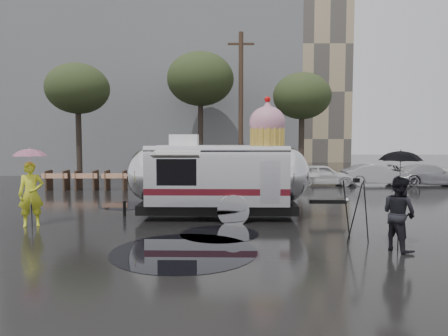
{
  "coord_description": "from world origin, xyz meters",
  "views": [
    {
      "loc": [
        1.45,
        -10.34,
        2.54
      ],
      "look_at": [
        1.47,
        2.82,
        1.62
      ],
      "focal_mm": 32.0,
      "sensor_mm": 36.0,
      "label": 1
    }
  ],
  "objects_px": {
    "airstream_trailer": "(221,174)",
    "tripod": "(356,203)",
    "person_right": "(399,214)",
    "person_left": "(31,194)"
  },
  "relations": [
    {
      "from": "airstream_trailer",
      "to": "person_right",
      "type": "relative_size",
      "value": 4.41
    },
    {
      "from": "person_left",
      "to": "tripod",
      "type": "relative_size",
      "value": 1.19
    },
    {
      "from": "airstream_trailer",
      "to": "tripod",
      "type": "relative_size",
      "value": 4.68
    },
    {
      "from": "person_right",
      "to": "tripod",
      "type": "bearing_deg",
      "value": 15.13
    },
    {
      "from": "airstream_trailer",
      "to": "tripod",
      "type": "xyz_separation_m",
      "value": [
        3.4,
        -3.27,
        -0.45
      ]
    },
    {
      "from": "person_right",
      "to": "tripod",
      "type": "distance_m",
      "value": 1.1
    },
    {
      "from": "person_right",
      "to": "tripod",
      "type": "xyz_separation_m",
      "value": [
        -0.72,
        0.83,
        0.12
      ]
    },
    {
      "from": "person_left",
      "to": "tripod",
      "type": "height_order",
      "value": "person_left"
    },
    {
      "from": "airstream_trailer",
      "to": "tripod",
      "type": "bearing_deg",
      "value": -42.62
    },
    {
      "from": "person_left",
      "to": "person_right",
      "type": "distance_m",
      "value": 10.05
    }
  ]
}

